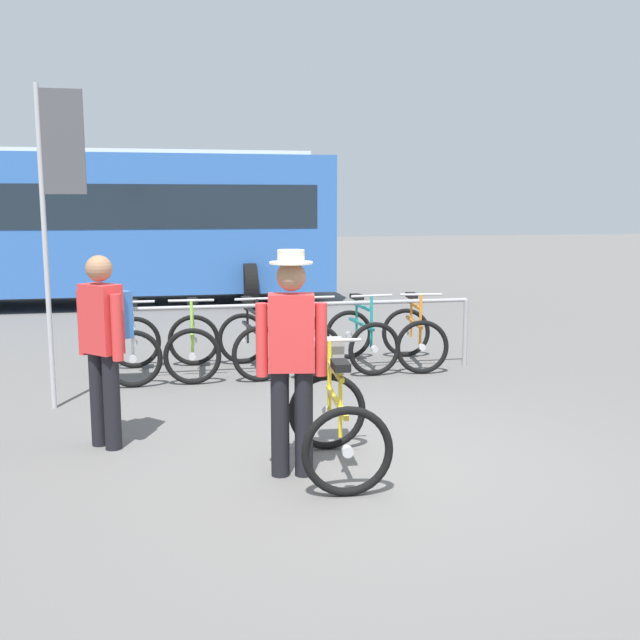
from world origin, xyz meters
name	(u,v)px	position (x,y,z in m)	size (l,w,h in m)	color
ground_plane	(363,464)	(0.00, 0.00, 0.00)	(80.00, 80.00, 0.00)	#605E5B
bike_rack_rail	(289,317)	(-0.05, 3.26, 0.70)	(4.61, 0.08, 0.88)	#99999E
racked_bike_white	(134,347)	(-1.90, 3.44, 0.37)	(0.69, 1.10, 0.97)	black
racked_bike_lime	(193,345)	(-1.20, 3.44, 0.37)	(0.72, 1.13, 0.97)	black
racked_bike_black	(251,343)	(-0.50, 3.44, 0.37)	(0.76, 1.16, 0.98)	black
racked_bike_yellow	(307,341)	(0.20, 3.43, 0.37)	(0.67, 1.11, 0.97)	black
racked_bike_teal	(361,339)	(0.90, 3.43, 0.37)	(0.73, 1.14, 0.97)	black
racked_bike_orange	(414,337)	(1.60, 3.43, 0.37)	(0.80, 1.18, 0.98)	black
featured_bicycle	(335,412)	(-0.23, -0.01, 0.45)	(0.74, 1.20, 0.97)	black
person_with_featured_bike	(292,354)	(-0.59, -0.12, 0.95)	(0.52, 0.32, 1.72)	black
pedestrian_with_backpack	(104,339)	(-2.02, 0.87, 0.94)	(0.47, 0.47, 1.64)	black
bus_distant	(82,219)	(-3.13, 10.24, 1.74)	(10.03, 3.49, 3.08)	#3366B7
banner_flag	(56,186)	(-2.52, 2.22, 2.23)	(0.45, 0.05, 3.20)	#B2B2B7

